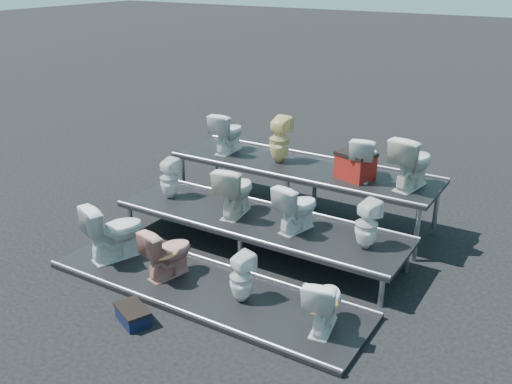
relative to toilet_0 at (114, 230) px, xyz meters
The scene contains 18 objects.
ground 2.02m from the toilet_0, 41.48° to the left, with size 80.00×80.00×0.00m, color black.
tier_front 1.53m from the toilet_0, ahead, with size 4.20×1.20×0.06m, color black.
tier_mid 1.98m from the toilet_0, 41.48° to the left, with size 4.20×1.20×0.46m, color black.
tier_back 2.99m from the toilet_0, 60.51° to the left, with size 4.20×1.20×0.86m, color black.
toilet_0 is the anchor object (origin of this frame).
toilet_1 0.91m from the toilet_0, ahead, with size 0.38×0.66×0.67m, color tan.
toilet_2 2.02m from the toilet_0, ahead, with size 0.28×0.28×0.61m, color silver.
toilet_3 3.08m from the toilet_0, ahead, with size 0.36×0.64×0.65m, color silver.
toilet_4 1.34m from the toilet_0, 94.87° to the left, with size 0.28×0.28×0.61m, color silver.
toilet_5 1.73m from the toilet_0, 50.18° to the left, with size 0.41×0.72×0.73m, color beige.
toilet_6 2.46m from the toilet_0, 32.26° to the left, with size 0.37×0.65×0.66m, color silver.
toilet_7 3.32m from the toilet_0, 23.19° to the left, with size 0.28×0.29×0.63m, color silver.
toilet_8 2.70m from the toilet_0, 88.12° to the left, with size 0.37×0.66×0.67m, color silver.
toilet_9 2.91m from the toilet_0, 67.82° to the left, with size 0.33×0.33×0.72m, color beige.
toilet_10 3.66m from the toilet_0, 46.48° to the left, with size 0.36×0.63×0.64m, color silver.
toilet_11 4.16m from the toilet_0, 39.50° to the left, with size 0.42×0.74×0.75m, color beige.
red_crate 3.50m from the toilet_0, 46.90° to the left, with size 0.49×0.39×0.35m, color maroon.
step_stool 1.55m from the toilet_0, 39.16° to the right, with size 0.43×0.26×0.16m, color black.
Camera 1 is at (3.73, -6.16, 3.80)m, focal length 40.00 mm.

